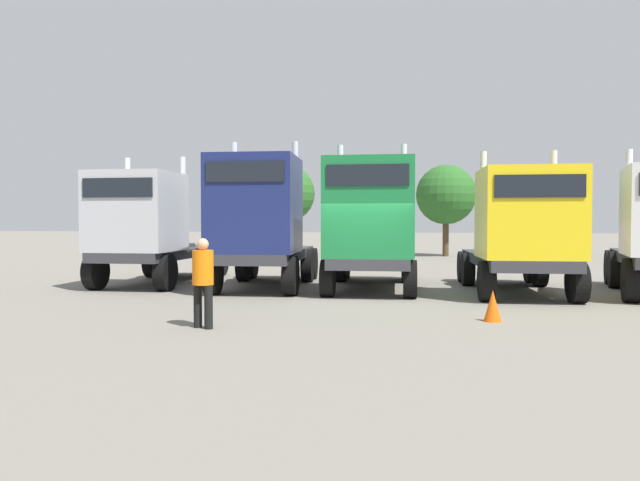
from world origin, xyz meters
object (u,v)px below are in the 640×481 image
(semi_truck_silver, at_px, (148,228))
(semi_truck_yellow, at_px, (522,232))
(visitor_in_hivis, at_px, (203,276))
(traffic_cone_near, at_px, (493,306))
(semi_truck_navy, at_px, (260,222))
(semi_truck_green, at_px, (371,225))

(semi_truck_silver, relative_size, semi_truck_yellow, 1.02)
(semi_truck_yellow, height_order, visitor_in_hivis, semi_truck_yellow)
(semi_truck_yellow, relative_size, visitor_in_hivis, 3.72)
(visitor_in_hivis, distance_m, traffic_cone_near, 5.82)
(semi_truck_silver, distance_m, semi_truck_navy, 3.86)
(semi_truck_navy, xyz_separation_m, semi_truck_yellow, (7.38, 0.33, -0.26))
(traffic_cone_near, bearing_deg, semi_truck_navy, 148.17)
(semi_truck_silver, distance_m, semi_truck_green, 7.09)
(semi_truck_navy, distance_m, traffic_cone_near, 7.73)
(semi_truck_navy, relative_size, semi_truck_green, 0.96)
(semi_truck_navy, bearing_deg, semi_truck_silver, -102.25)
(semi_truck_silver, height_order, semi_truck_navy, semi_truck_navy)
(semi_truck_green, relative_size, traffic_cone_near, 10.33)
(semi_truck_yellow, bearing_deg, semi_truck_navy, -93.69)
(semi_truck_navy, relative_size, visitor_in_hivis, 3.68)
(visitor_in_hivis, bearing_deg, semi_truck_green, 0.18)
(semi_truck_silver, xyz_separation_m, visitor_in_hivis, (4.85, -6.36, -0.84))
(semi_truck_green, distance_m, traffic_cone_near, 5.59)
(semi_truck_green, distance_m, visitor_in_hivis, 6.82)
(visitor_in_hivis, bearing_deg, semi_truck_navy, 29.00)
(semi_truck_silver, xyz_separation_m, traffic_cone_near, (10.25, -4.29, -1.52))
(semi_truck_silver, height_order, semi_truck_yellow, semi_truck_silver)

